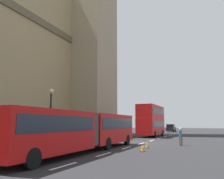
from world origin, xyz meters
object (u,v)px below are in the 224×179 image
object	(u,v)px
traffic_cone_west	(143,148)
pedestrian_near_cones	(181,136)
articulated_bus	(83,128)
double_decker_bus	(151,119)
sedan_lead	(171,128)
street_lamp	(50,113)
traffic_cone_middle	(147,145)

from	to	relation	value
traffic_cone_west	pedestrian_near_cones	bearing A→B (deg)	-19.84
articulated_bus	double_decker_bus	size ratio (longest dim) A/B	1.76
articulated_bus	double_decker_bus	distance (m)	21.36
articulated_bus	sedan_lead	world-z (taller)	articulated_bus
street_lamp	pedestrian_near_cones	bearing A→B (deg)	-60.14
sedan_lead	traffic_cone_middle	bearing A→B (deg)	-174.04
traffic_cone_middle	pedestrian_near_cones	bearing A→B (deg)	-37.13
sedan_lead	traffic_cone_middle	xyz separation A→B (m)	(-37.45, -3.91, -0.63)
street_lamp	articulated_bus	bearing A→B (deg)	-111.53
double_decker_bus	street_lamp	bearing A→B (deg)	167.03
articulated_bus	street_lamp	distance (m)	5.02
sedan_lead	traffic_cone_west	distance (m)	40.27
traffic_cone_middle	street_lamp	distance (m)	9.09
traffic_cone_west	double_decker_bus	bearing A→B (deg)	11.74
double_decker_bus	articulated_bus	bearing A→B (deg)	-179.99
traffic_cone_west	street_lamp	xyz separation A→B (m)	(-0.28, 8.51, 2.77)
articulated_bus	sedan_lead	size ratio (longest dim) A/B	3.62
double_decker_bus	traffic_cone_middle	bearing A→B (deg)	-167.62
articulated_bus	sedan_lead	bearing A→B (deg)	0.34
traffic_cone_west	articulated_bus	bearing A→B (deg)	117.19
double_decker_bus	traffic_cone_middle	xyz separation A→B (m)	(-16.69, -3.66, -2.43)
double_decker_bus	traffic_cone_west	bearing A→B (deg)	-168.26
sedan_lead	street_lamp	xyz separation A→B (m)	(-40.32, 4.26, 2.14)
double_decker_bus	sedan_lead	size ratio (longest dim) A/B	2.05
traffic_cone_middle	double_decker_bus	bearing A→B (deg)	12.38
articulated_bus	pedestrian_near_cones	distance (m)	9.99
street_lamp	double_decker_bus	bearing A→B (deg)	-12.97
sedan_lead	traffic_cone_middle	world-z (taller)	sedan_lead
double_decker_bus	traffic_cone_middle	size ratio (longest dim) A/B	15.59
traffic_cone_middle	sedan_lead	bearing A→B (deg)	5.96
articulated_bus	pedestrian_near_cones	size ratio (longest dim) A/B	9.43
traffic_cone_west	sedan_lead	bearing A→B (deg)	6.06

